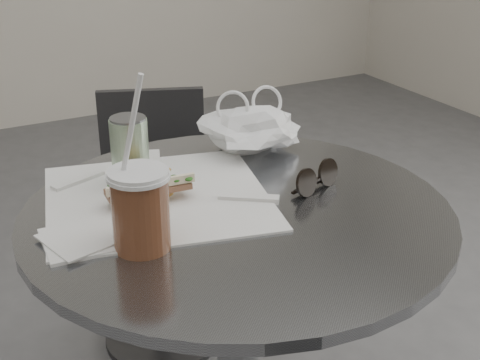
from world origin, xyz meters
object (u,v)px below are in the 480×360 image
chair_far (158,237)px  banh_mi (148,186)px  cafe_table (238,335)px  sunglasses (316,179)px  drink_can (130,152)px  iced_coffee (140,208)px

chair_far → banh_mi: 0.77m
cafe_table → chair_far: size_ratio=1.05×
sunglasses → banh_mi: bearing=144.3°
banh_mi → drink_can: (0.00, 0.09, 0.03)m
sunglasses → drink_can: (-0.30, 0.18, 0.05)m
chair_far → banh_mi: size_ratio=3.83×
banh_mi → iced_coffee: iced_coffee is taller
drink_can → iced_coffee: bearing=-105.6°
cafe_table → banh_mi: (-0.13, 0.09, 0.31)m
drink_can → chair_far: bearing=65.7°
cafe_table → chair_far: 0.69m
chair_far → iced_coffee: bearing=88.8°
banh_mi → iced_coffee: 0.16m
cafe_table → drink_can: bearing=125.6°
banh_mi → sunglasses: size_ratio=1.61×
iced_coffee → sunglasses: 0.37m
sunglasses → drink_can: drink_can is taller
banh_mi → drink_can: bearing=93.0°
cafe_table → sunglasses: size_ratio=6.45×
sunglasses → iced_coffee: bearing=169.5°
chair_far → sunglasses: size_ratio=6.16×
iced_coffee → banh_mi: bearing=65.9°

